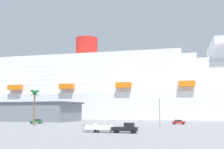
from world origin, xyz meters
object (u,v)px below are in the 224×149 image
Objects in this scene: parked_car_green_wagon at (37,121)px; parked_car_red_hatchback at (178,122)px; cruise_ship at (130,93)px; small_boat_on_trailer at (101,128)px; pickup_truck at (126,128)px; palm_tree at (35,96)px; street_lamp at (160,108)px.

parked_car_green_wagon and parked_car_red_hatchback have the same top height.
small_boat_on_trailer is at bearing -82.69° from cruise_ship.
pickup_truck is at bearing -1.50° from small_boat_on_trailer.
palm_tree is 2.41× the size of parked_car_green_wagon.
parked_car_green_wagon is at bearing 167.90° from street_lamp.
parked_car_red_hatchback is (10.18, 40.46, -0.21)m from pickup_truck.
parked_car_green_wagon is at bearing 140.78° from pickup_truck.
pickup_truck is at bearing -104.12° from parked_car_red_hatchback.
pickup_truck is 5.67m from small_boat_on_trailer.
parked_car_green_wagon is at bearing -171.79° from parked_car_red_hatchback.
parked_car_green_wagon is (-22.14, -66.86, -14.02)m from cruise_ship.
pickup_truck is 52.41m from parked_car_green_wagon.
street_lamp is at bearing -12.10° from parked_car_green_wagon.
cruise_ship reaches higher than street_lamp.
palm_tree is at bearing -101.80° from cruise_ship.
street_lamp is 1.79× the size of parked_car_green_wagon.
street_lamp is (5.29, 23.30, 4.53)m from pickup_truck.
street_lamp is (10.95, 23.15, 4.61)m from small_boat_on_trailer.
street_lamp is 1.87× the size of parked_car_red_hatchback.
palm_tree reaches higher than parked_car_red_hatchback.
small_boat_on_trailer is at bearing -43.36° from parked_car_green_wagon.
cruise_ship is 80.45m from palm_tree.
parked_car_red_hatchback is (15.84, 40.32, -0.13)m from small_boat_on_trailer.
cruise_ship is at bearing 78.20° from palm_tree.
cruise_ship reaches higher than parked_car_red_hatchback.
parked_car_green_wagon is (-45.89, 9.84, -4.74)m from street_lamp.
parked_car_green_wagon is 51.30m from parked_car_red_hatchback.
small_boat_on_trailer is at bearing -115.33° from street_lamp.
palm_tree is at bearing 148.43° from pickup_truck.
pickup_truck is 1.17× the size of parked_car_green_wagon.
palm_tree is at bearing -63.97° from parked_car_green_wagon.
street_lamp reaches higher than parked_car_green_wagon.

